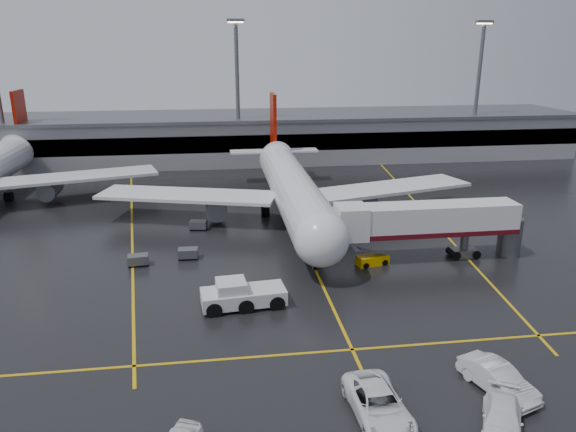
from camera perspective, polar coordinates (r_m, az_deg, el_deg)
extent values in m
plane|color=black|center=(59.96, 1.64, -2.98)|extent=(220.00, 220.00, 0.00)
cube|color=gold|center=(59.96, 1.64, -2.98)|extent=(0.25, 90.00, 0.02)
cube|color=gold|center=(40.57, 6.85, -13.92)|extent=(60.00, 0.25, 0.02)
cube|color=gold|center=(69.49, -16.26, -0.76)|extent=(9.99, 69.35, 0.02)
cube|color=gold|center=(73.89, 14.25, 0.51)|extent=(7.57, 69.64, 0.02)
cube|color=gray|center=(105.14, -2.64, 8.31)|extent=(120.00, 18.00, 8.00)
cube|color=black|center=(96.42, -2.16, 7.75)|extent=(120.00, 0.40, 3.00)
cube|color=#595B60|center=(104.52, -2.68, 10.63)|extent=(122.00, 19.00, 0.60)
cylinder|color=#595B60|center=(97.79, -5.37, 12.56)|extent=(0.70, 0.70, 25.00)
cube|color=#595B60|center=(97.48, -5.60, 20.01)|extent=(3.00, 1.20, 0.50)
cube|color=#FFE5B2|center=(97.47, -5.60, 19.84)|extent=(2.60, 0.90, 0.20)
cylinder|color=#595B60|center=(109.43, 19.47, 12.20)|extent=(0.70, 0.70, 25.00)
cube|color=#595B60|center=(109.15, 20.18, 18.83)|extent=(3.00, 1.20, 0.50)
cube|color=#FFE5B2|center=(109.14, 20.17, 18.67)|extent=(2.60, 0.90, 0.20)
cylinder|color=silver|center=(66.21, 0.54, 2.85)|extent=(5.20, 36.00, 5.20)
sphere|color=silver|center=(49.28, 3.57, -2.49)|extent=(5.20, 5.20, 5.20)
cone|color=silver|center=(86.39, -1.49, 6.79)|extent=(4.94, 8.00, 4.94)
cube|color=#930E00|center=(86.58, -1.59, 10.10)|extent=(0.50, 5.50, 8.50)
cube|color=silver|center=(86.35, -1.49, 6.92)|extent=(14.00, 3.00, 0.25)
cube|color=silver|center=(67.80, -10.66, 2.20)|extent=(22.80, 11.83, 0.40)
cube|color=silver|center=(71.27, 10.72, 2.96)|extent=(22.80, 11.83, 0.40)
cylinder|color=#595B60|center=(67.12, -7.64, 0.95)|extent=(2.60, 4.50, 2.60)
cylinder|color=#595B60|center=(69.70, 8.17, 1.56)|extent=(2.60, 4.50, 2.60)
cylinder|color=#595B60|center=(53.19, 2.88, -4.62)|extent=(0.56, 0.56, 2.00)
cylinder|color=#595B60|center=(69.59, -2.43, 0.84)|extent=(0.56, 0.56, 2.00)
cylinder|color=#595B60|center=(70.44, 2.76, 1.05)|extent=(0.56, 0.56, 2.00)
cylinder|color=black|center=(53.40, 2.87, -5.17)|extent=(0.40, 1.10, 1.10)
cylinder|color=black|center=(69.72, -2.43, 0.49)|extent=(1.00, 1.40, 1.40)
cylinder|color=black|center=(70.57, 2.75, 0.70)|extent=(1.00, 1.40, 1.40)
cone|color=silver|center=(103.02, -26.38, 6.75)|extent=(4.94, 8.00, 4.94)
cube|color=#930E00|center=(103.30, -26.59, 9.51)|extent=(0.50, 5.50, 8.50)
cube|color=silver|center=(102.99, -26.40, 6.86)|extent=(14.00, 3.00, 0.25)
cube|color=silver|center=(81.74, -21.59, 3.90)|extent=(22.80, 11.83, 0.40)
cylinder|color=#595B60|center=(82.04, -24.00, 2.64)|extent=(2.60, 4.50, 2.60)
cylinder|color=#595B60|center=(86.09, -27.60, 2.11)|extent=(0.56, 0.56, 2.00)
cylinder|color=black|center=(86.19, -27.55, 1.83)|extent=(1.00, 1.40, 1.40)
cube|color=silver|center=(56.28, 14.84, -0.25)|extent=(18.00, 3.20, 3.00)
cube|color=#4A0811|center=(56.69, 14.74, -1.50)|extent=(18.00, 3.30, 0.50)
cube|color=silver|center=(53.72, 6.72, -0.63)|extent=(3.00, 3.40, 3.30)
cylinder|color=#595B60|center=(58.82, 18.23, -2.77)|extent=(0.80, 0.80, 3.00)
cube|color=#595B60|center=(59.18, 18.13, -3.72)|extent=(2.60, 1.60, 0.90)
cylinder|color=#595B60|center=(60.98, 22.51, -2.03)|extent=(2.40, 2.40, 4.00)
cylinder|color=black|center=(58.72, 17.16, -3.80)|extent=(0.90, 1.80, 0.90)
cylinder|color=black|center=(59.66, 19.08, -3.65)|extent=(0.90, 1.80, 0.90)
cube|color=silver|center=(46.04, -4.76, -8.50)|extent=(7.33, 3.52, 1.21)
cube|color=silver|center=(45.48, -6.06, -7.47)|extent=(2.66, 2.66, 1.01)
cube|color=black|center=(45.48, -6.06, -7.47)|extent=(2.39, 2.39, 0.91)
cylinder|color=black|center=(45.94, -8.03, -9.18)|extent=(1.61, 3.15, 1.32)
cylinder|color=black|center=(46.20, -4.75, -8.89)|extent=(1.61, 3.15, 1.32)
cylinder|color=black|center=(46.61, -1.51, -8.58)|extent=(1.61, 3.15, 1.32)
cube|color=#E1A000|center=(54.97, 8.95, -4.63)|extent=(3.46, 2.07, 0.99)
cube|color=#595B60|center=(54.62, 9.00, -3.72)|extent=(3.22, 1.52, 1.13)
cylinder|color=black|center=(54.55, 7.95, -5.02)|extent=(0.97, 1.63, 0.63)
cylinder|color=black|center=(55.58, 9.90, -4.68)|extent=(0.97, 1.63, 0.63)
imported|color=white|center=(34.05, 9.61, -19.20)|extent=(3.32, 6.61, 1.80)
imported|color=white|center=(35.11, 21.82, -19.34)|extent=(4.52, 5.75, 1.56)
imported|color=silver|center=(38.17, 21.42, -15.80)|extent=(3.64, 5.83, 1.81)
cube|color=#595B60|center=(56.64, -10.58, -3.87)|extent=(2.06, 1.39, 0.90)
cylinder|color=black|center=(56.44, -11.41, -4.51)|extent=(0.40, 0.20, 0.40)
cylinder|color=black|center=(56.28, -9.79, -4.48)|extent=(0.40, 0.20, 0.40)
cylinder|color=black|center=(57.36, -11.31, -4.14)|extent=(0.40, 0.20, 0.40)
cylinder|color=black|center=(57.20, -9.72, -4.10)|extent=(0.40, 0.20, 0.40)
cube|color=#595B60|center=(56.11, -15.66, -4.46)|extent=(2.12, 1.49, 0.90)
cylinder|color=black|center=(55.87, -16.45, -5.15)|extent=(0.40, 0.20, 0.40)
cylinder|color=black|center=(55.78, -14.81, -5.04)|extent=(0.40, 0.20, 0.40)
cylinder|color=black|center=(56.79, -16.41, -4.76)|extent=(0.40, 0.20, 0.40)
cylinder|color=black|center=(56.71, -14.80, -4.66)|extent=(0.40, 0.20, 0.40)
cube|color=#595B60|center=(65.21, -9.51, -0.89)|extent=(2.18, 1.60, 0.90)
cylinder|color=black|center=(65.05, -10.26, -1.42)|extent=(0.40, 0.20, 0.40)
cylinder|color=black|center=(64.75, -8.87, -1.43)|extent=(0.40, 0.20, 0.40)
cylinder|color=black|center=(65.98, -10.09, -1.13)|extent=(0.40, 0.20, 0.40)
cylinder|color=black|center=(65.68, -8.72, -1.15)|extent=(0.40, 0.20, 0.40)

